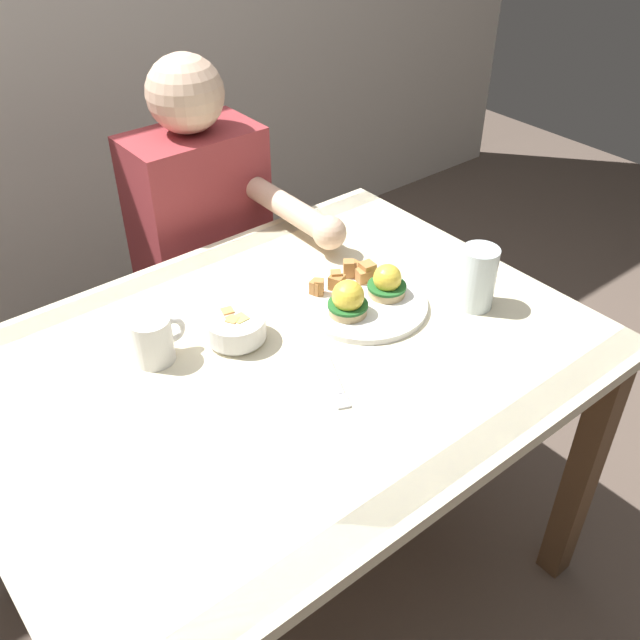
% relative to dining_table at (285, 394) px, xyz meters
% --- Properties ---
extents(ground_plane, '(6.00, 6.00, 0.00)m').
position_rel_dining_table_xyz_m(ground_plane, '(0.00, 0.00, -0.63)').
color(ground_plane, brown).
extents(dining_table, '(1.20, 0.90, 0.74)m').
position_rel_dining_table_xyz_m(dining_table, '(0.00, 0.00, 0.00)').
color(dining_table, beige).
rests_on(dining_table, ground_plane).
extents(eggs_benedict_plate, '(0.27, 0.27, 0.09)m').
position_rel_dining_table_xyz_m(eggs_benedict_plate, '(0.23, 0.02, 0.13)').
color(eggs_benedict_plate, white).
rests_on(eggs_benedict_plate, dining_table).
extents(fruit_bowl, '(0.12, 0.12, 0.06)m').
position_rel_dining_table_xyz_m(fruit_bowl, '(-0.05, 0.09, 0.14)').
color(fruit_bowl, white).
rests_on(fruit_bowl, dining_table).
extents(coffee_mug, '(0.11, 0.08, 0.09)m').
position_rel_dining_table_xyz_m(coffee_mug, '(-0.20, 0.14, 0.16)').
color(coffee_mug, white).
rests_on(coffee_mug, dining_table).
extents(fork, '(0.08, 0.15, 0.00)m').
position_rel_dining_table_xyz_m(fork, '(0.02, -0.13, 0.11)').
color(fork, silver).
rests_on(fork, dining_table).
extents(water_glass_near, '(0.08, 0.08, 0.14)m').
position_rel_dining_table_xyz_m(water_glass_near, '(0.42, -0.12, 0.17)').
color(water_glass_near, silver).
rests_on(water_glass_near, dining_table).
extents(diner_person, '(0.34, 0.54, 1.14)m').
position_rel_dining_table_xyz_m(diner_person, '(0.19, 0.60, 0.02)').
color(diner_person, '#33333D').
rests_on(diner_person, ground_plane).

